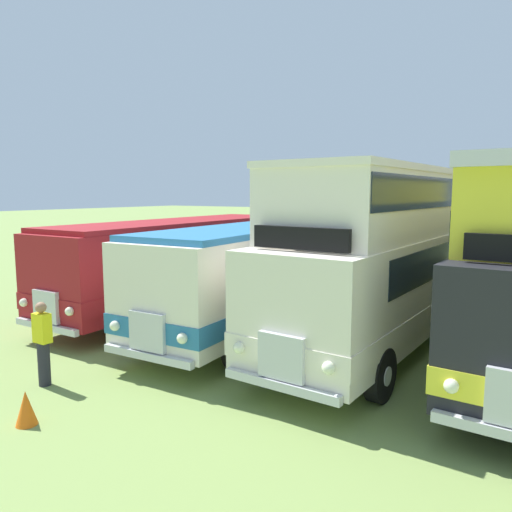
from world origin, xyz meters
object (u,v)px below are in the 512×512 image
Objects in this scene: cone_mid_row at (26,408)px; marshal_person at (43,343)px; bus_third_in_row at (394,248)px; bus_first_in_row at (181,257)px; bus_second_in_row at (268,267)px.

marshal_person reaches higher than cone_mid_row.
cone_mid_row is at bearing -43.92° from marshal_person.
bus_third_in_row reaches higher than marshal_person.
cone_mid_row is at bearing -67.16° from bus_first_in_row.
bus_second_in_row is 17.42× the size of cone_mid_row.
bus_first_in_row is at bearing 107.00° from marshal_person.
marshal_person is (2.01, -6.57, -0.87)m from bus_first_in_row.
bus_second_in_row is 3.64m from bus_third_in_row.
marshal_person is (-5.08, -6.75, -1.59)m from bus_third_in_row.
bus_second_in_row reaches higher than cone_mid_row.
bus_second_in_row is (3.54, -0.24, 0.00)m from bus_first_in_row.
bus_first_in_row is 0.99× the size of bus_second_in_row.
bus_third_in_row is (3.55, 0.42, 0.72)m from bus_second_in_row.
cone_mid_row is at bearing -115.48° from bus_third_in_row.
bus_third_in_row reaches higher than bus_second_in_row.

